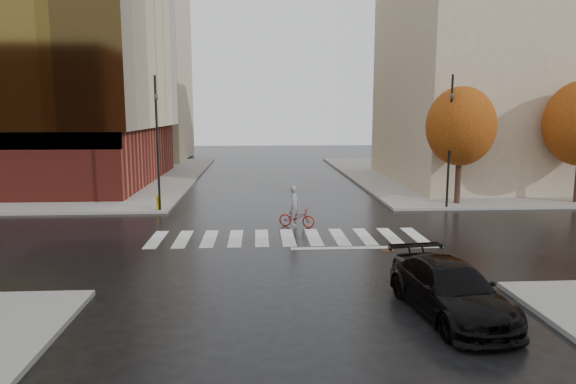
# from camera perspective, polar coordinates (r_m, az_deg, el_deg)

# --- Properties ---
(ground) EXTENTS (120.00, 120.00, 0.00)m
(ground) POSITION_cam_1_polar(r_m,az_deg,el_deg) (21.27, 0.06, -5.42)
(ground) COLOR black
(ground) RESTS_ON ground
(sidewalk_nw) EXTENTS (30.00, 30.00, 0.15)m
(sidewalk_nw) POSITION_cam_1_polar(r_m,az_deg,el_deg) (46.32, -28.63, 1.39)
(sidewalk_nw) COLOR gray
(sidewalk_nw) RESTS_ON ground
(sidewalk_ne) EXTENTS (30.00, 30.00, 0.15)m
(sidewalk_ne) POSITION_cam_1_polar(r_m,az_deg,el_deg) (47.43, 24.60, 1.83)
(sidewalk_ne) COLOR gray
(sidewalk_ne) RESTS_ON ground
(crosswalk) EXTENTS (12.00, 3.00, 0.01)m
(crosswalk) POSITION_cam_1_polar(r_m,az_deg,el_deg) (21.75, -0.02, -5.08)
(crosswalk) COLOR silver
(crosswalk) RESTS_ON ground
(building_ne_tan) EXTENTS (16.00, 16.00, 18.00)m
(building_ne_tan) POSITION_cam_1_polar(r_m,az_deg,el_deg) (41.95, 23.08, 13.54)
(building_ne_tan) COLOR tan
(building_ne_tan) RESTS_ON sidewalk_ne
(building_nw_far) EXTENTS (14.00, 12.00, 20.00)m
(building_nw_far) POSITION_cam_1_polar(r_m,az_deg,el_deg) (59.63, -18.22, 13.19)
(building_nw_far) COLOR tan
(building_nw_far) RESTS_ON sidewalk_nw
(tree_ne_a) EXTENTS (3.80, 3.80, 6.50)m
(tree_ne_a) POSITION_cam_1_polar(r_m,az_deg,el_deg) (30.16, 18.63, 6.92)
(tree_ne_a) COLOR black
(tree_ne_a) RESTS_ON sidewalk_ne
(sedan) EXTENTS (2.49, 4.96, 1.38)m
(sedan) POSITION_cam_1_polar(r_m,az_deg,el_deg) (14.25, 17.57, -10.26)
(sedan) COLOR black
(sedan) RESTS_ON ground
(cyclist) EXTENTS (1.80, 1.19, 1.94)m
(cyclist) POSITION_cam_1_polar(r_m,az_deg,el_deg) (23.59, 0.89, -2.34)
(cyclist) COLOR #9A140E
(cyclist) RESTS_ON ground
(traffic_light_nw) EXTENTS (0.22, 0.20, 6.95)m
(traffic_light_nw) POSITION_cam_1_polar(r_m,az_deg,el_deg) (27.39, -14.34, 6.14)
(traffic_light_nw) COLOR black
(traffic_light_nw) RESTS_ON sidewalk_nw
(traffic_light_ne) EXTENTS (0.20, 0.22, 7.05)m
(traffic_light_ne) POSITION_cam_1_polar(r_m,az_deg,el_deg) (28.78, 17.56, 6.26)
(traffic_light_ne) COLOR black
(traffic_light_ne) RESTS_ON sidewalk_ne
(fire_hydrant) EXTENTS (0.27, 0.27, 0.76)m
(fire_hydrant) POSITION_cam_1_polar(r_m,az_deg,el_deg) (27.97, -14.18, -1.03)
(fire_hydrant) COLOR #E2AE0D
(fire_hydrant) RESTS_ON sidewalk_nw
(manhole) EXTENTS (0.54, 0.54, 0.01)m
(manhole) POSITION_cam_1_polar(r_m,az_deg,el_deg) (20.17, 11.04, -6.38)
(manhole) COLOR #472E19
(manhole) RESTS_ON ground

